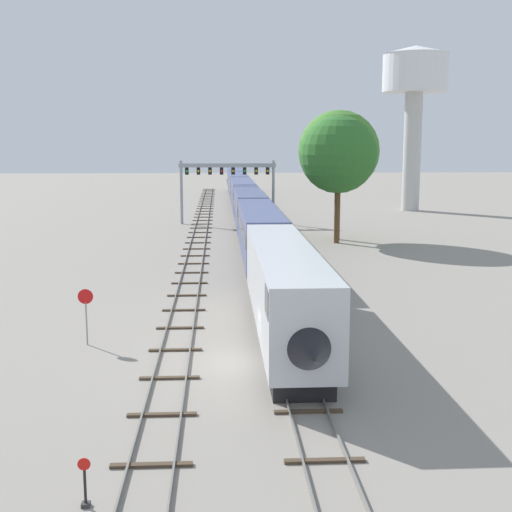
{
  "coord_description": "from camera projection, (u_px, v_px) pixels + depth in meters",
  "views": [
    {
      "loc": [
        -1.29,
        -30.02,
        10.07
      ],
      "look_at": [
        1.0,
        12.0,
        3.0
      ],
      "focal_mm": 47.43,
      "sensor_mm": 36.0,
      "label": 1
    }
  ],
  "objects": [
    {
      "name": "passenger_train",
      "position": [
        245.0,
        202.0,
        86.17
      ],
      "size": [
        3.04,
        124.68,
        4.8
      ],
      "color": "silver",
      "rests_on": "ground"
    },
    {
      "name": "track_near",
      "position": [
        198.0,
        240.0,
        70.49
      ],
      "size": [
        2.6,
        160.0,
        0.16
      ],
      "color": "slate",
      "rests_on": "ground"
    },
    {
      "name": "trackside_tree_left",
      "position": [
        338.0,
        155.0,
        67.27
      ],
      "size": [
        7.72,
        7.72,
        12.77
      ],
      "color": "brown",
      "rests_on": "ground"
    },
    {
      "name": "track_main",
      "position": [
        244.0,
        218.0,
        90.48
      ],
      "size": [
        2.6,
        200.0,
        0.16
      ],
      "color": "slate",
      "rests_on": "ground"
    },
    {
      "name": "water_tower",
      "position": [
        415.0,
        83.0,
        98.74
      ],
      "size": [
        9.57,
        9.57,
        24.0
      ],
      "color": "beige",
      "rests_on": "ground"
    },
    {
      "name": "trackside_tree_mid",
      "position": [
        339.0,
        151.0,
        69.75
      ],
      "size": [
        8.4,
        8.4,
        13.41
      ],
      "color": "brown",
      "rests_on": "ground"
    },
    {
      "name": "switch_stand",
      "position": [
        85.0,
        489.0,
        18.84
      ],
      "size": [
        0.36,
        0.24,
        1.46
      ],
      "color": "black",
      "rests_on": "ground"
    },
    {
      "name": "signal_gantry",
      "position": [
        227.0,
        177.0,
        84.18
      ],
      "size": [
        12.1,
        0.49,
        7.89
      ],
      "color": "#999BA0",
      "rests_on": "ground"
    },
    {
      "name": "stop_sign",
      "position": [
        86.0,
        309.0,
        33.76
      ],
      "size": [
        0.76,
        0.08,
        2.88
      ],
      "color": "gray",
      "rests_on": "ground"
    },
    {
      "name": "ground_plane",
      "position": [
        249.0,
        363.0,
        31.3
      ],
      "size": [
        400.0,
        400.0,
        0.0
      ],
      "primitive_type": "plane",
      "color": "gray"
    }
  ]
}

